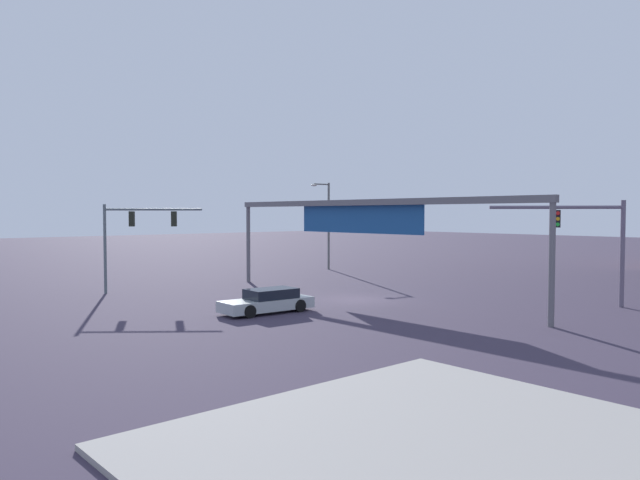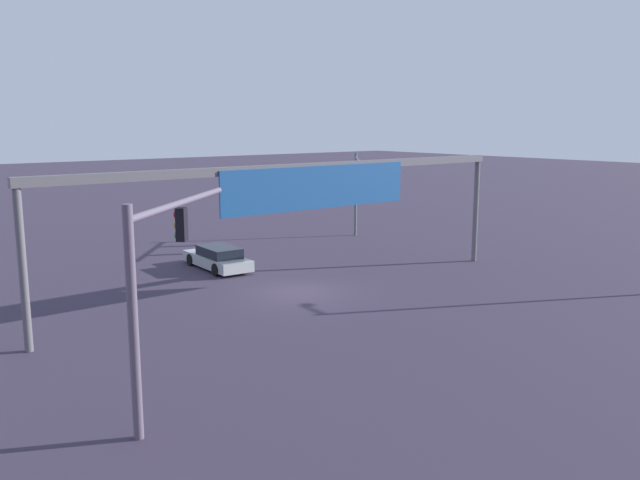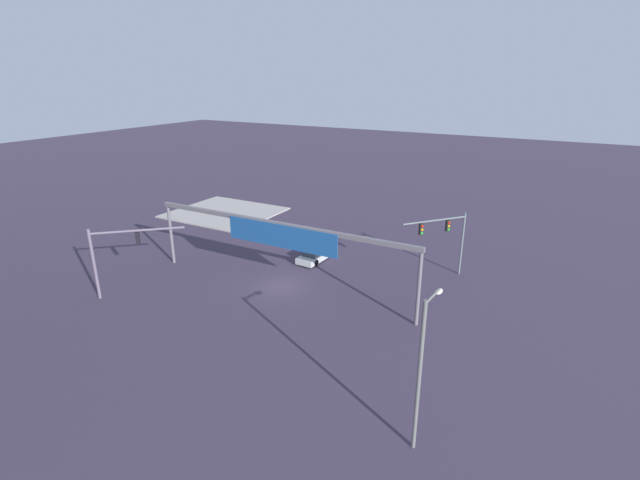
{
  "view_description": "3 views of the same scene",
  "coord_description": "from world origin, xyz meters",
  "px_view_note": "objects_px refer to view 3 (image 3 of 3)",
  "views": [
    {
      "loc": [
        24.9,
        -24.43,
        5.02
      ],
      "look_at": [
        -1.29,
        -1.43,
        3.49
      ],
      "focal_mm": 33.8,
      "sensor_mm": 36.0,
      "label": 1
    },
    {
      "loc": [
        17.36,
        23.35,
        7.58
      ],
      "look_at": [
        -1.5,
        -0.13,
        2.2
      ],
      "focal_mm": 36.98,
      "sensor_mm": 36.0,
      "label": 2
    },
    {
      "loc": [
        -19.81,
        29.19,
        16.74
      ],
      "look_at": [
        -2.26,
        -2.33,
        3.74
      ],
      "focal_mm": 25.94,
      "sensor_mm": 36.0,
      "label": 3
    }
  ],
  "objects_px": {
    "sedan_car_approaching": "(317,254)",
    "streetlamp_curved_arm": "(422,365)",
    "traffic_signal_opposite_side": "(446,233)",
    "traffic_signal_near_corner": "(115,249)"
  },
  "relations": [
    {
      "from": "sedan_car_approaching",
      "to": "streetlamp_curved_arm",
      "type": "bearing_deg",
      "value": -135.94
    },
    {
      "from": "streetlamp_curved_arm",
      "to": "traffic_signal_opposite_side",
      "type": "bearing_deg",
      "value": 16.3
    },
    {
      "from": "traffic_signal_near_corner",
      "to": "traffic_signal_opposite_side",
      "type": "xyz_separation_m",
      "value": [
        -21.35,
        -16.13,
        0.09
      ]
    },
    {
      "from": "traffic_signal_near_corner",
      "to": "streetlamp_curved_arm",
      "type": "height_order",
      "value": "streetlamp_curved_arm"
    },
    {
      "from": "sedan_car_approaching",
      "to": "traffic_signal_opposite_side",
      "type": "bearing_deg",
      "value": -77.34
    },
    {
      "from": "traffic_signal_near_corner",
      "to": "streetlamp_curved_arm",
      "type": "distance_m",
      "value": 25.77
    },
    {
      "from": "traffic_signal_opposite_side",
      "to": "traffic_signal_near_corner",
      "type": "bearing_deg",
      "value": -13.35
    },
    {
      "from": "traffic_signal_opposite_side",
      "to": "streetlamp_curved_arm",
      "type": "distance_m",
      "value": 20.39
    },
    {
      "from": "streetlamp_curved_arm",
      "to": "sedan_car_approaching",
      "type": "relative_size",
      "value": 1.58
    },
    {
      "from": "traffic_signal_near_corner",
      "to": "traffic_signal_opposite_side",
      "type": "relative_size",
      "value": 1.02
    }
  ]
}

